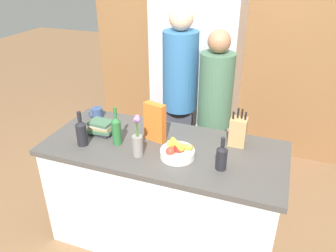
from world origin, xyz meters
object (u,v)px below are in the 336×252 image
object	(u,v)px
bottle_vinegar	(81,132)
bottle_wine	(222,157)
fruit_bowl	(177,151)
book_stack	(101,128)
cereal_box	(155,122)
knife_block	(238,132)
person_at_sink	(180,92)
flower_vase	(137,141)
refrigerator	(197,79)
bottle_oil	(116,130)
person_in_blue	(214,110)
coffee_mug	(97,113)

from	to	relation	value
bottle_vinegar	bottle_wine	size ratio (longest dim) A/B	1.14
bottle_vinegar	fruit_bowl	bearing A→B (deg)	6.85
book_stack	fruit_bowl	bearing A→B (deg)	-8.73
fruit_bowl	book_stack	xyz separation A→B (m)	(-0.66, 0.10, 0.01)
cereal_box	bottle_vinegar	distance (m)	0.54
knife_block	bottle_vinegar	world-z (taller)	knife_block
book_stack	person_at_sink	distance (m)	0.85
flower_vase	bottle_wine	world-z (taller)	flower_vase
refrigerator	bottle_oil	distance (m)	1.46
fruit_bowl	person_in_blue	bearing A→B (deg)	83.84
cereal_box	bottle_vinegar	size ratio (longest dim) A/B	1.11
refrigerator	coffee_mug	xyz separation A→B (m)	(-0.58, -1.11, -0.01)
cereal_box	refrigerator	bearing A→B (deg)	91.44
knife_block	person_at_sink	xyz separation A→B (m)	(-0.63, 0.54, 0.01)
fruit_bowl	bottle_vinegar	bearing A→B (deg)	-173.15
refrigerator	person_in_blue	size ratio (longest dim) A/B	1.16
cereal_box	flower_vase	bearing A→B (deg)	-97.53
person_at_sink	book_stack	bearing A→B (deg)	-129.13
flower_vase	cereal_box	xyz separation A→B (m)	(0.03, 0.24, 0.04)
knife_block	flower_vase	distance (m)	0.74
refrigerator	knife_block	distance (m)	1.31
bottle_oil	coffee_mug	bearing A→B (deg)	138.06
refrigerator	person_at_sink	world-z (taller)	refrigerator
refrigerator	bottle_wine	world-z (taller)	refrigerator
knife_block	bottle_oil	bearing A→B (deg)	-160.93
coffee_mug	book_stack	xyz separation A→B (m)	(0.19, -0.25, 0.01)
bottle_wine	person_at_sink	size ratio (longest dim) A/B	0.13
coffee_mug	bottle_vinegar	bearing A→B (deg)	-72.35
person_in_blue	flower_vase	bearing A→B (deg)	-109.32
flower_vase	bottle_oil	world-z (taller)	flower_vase
knife_block	book_stack	world-z (taller)	knife_block
flower_vase	person_at_sink	distance (m)	0.93
cereal_box	bottle_oil	size ratio (longest dim) A/B	1.00
person_at_sink	person_in_blue	size ratio (longest dim) A/B	1.10
refrigerator	bottle_vinegar	world-z (taller)	refrigerator
fruit_bowl	person_in_blue	distance (m)	0.78
knife_block	bottle_wine	distance (m)	0.35
cereal_box	book_stack	xyz separation A→B (m)	(-0.43, -0.06, -0.09)
bottle_vinegar	bottle_wine	xyz separation A→B (m)	(1.03, 0.05, -0.01)
bottle_oil	bottle_wine	distance (m)	0.79
knife_block	bottle_vinegar	bearing A→B (deg)	-159.92
cereal_box	bottle_oil	distance (m)	0.29
fruit_bowl	coffee_mug	xyz separation A→B (m)	(-0.85, 0.35, -0.00)
coffee_mug	refrigerator	bearing A→B (deg)	62.12
refrigerator	person_at_sink	distance (m)	0.61
bottle_wine	flower_vase	bearing A→B (deg)	-176.22
person_in_blue	bottle_vinegar	bearing A→B (deg)	-129.76
fruit_bowl	knife_block	world-z (taller)	knife_block
flower_vase	knife_block	bearing A→B (deg)	31.44
bottle_oil	book_stack	bearing A→B (deg)	155.42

